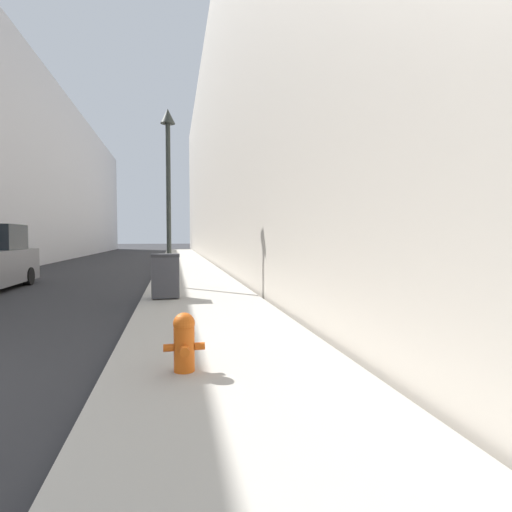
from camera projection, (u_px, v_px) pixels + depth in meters
name	position (u px, v px, depth m)	size (l,w,h in m)	color
sidewalk_right	(187.00, 267.00, 21.68)	(3.09, 60.00, 0.14)	#ADA89E
building_right_stone	(284.00, 153.00, 30.66)	(12.00, 60.00, 16.33)	beige
fire_hydrant	(184.00, 341.00, 4.72)	(0.49, 0.37, 0.70)	#D15614
trash_bin	(166.00, 275.00, 10.35)	(0.72, 0.62, 1.16)	#3D3D42
lamppost	(168.00, 174.00, 12.66)	(0.46, 0.46, 5.63)	#2D332D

